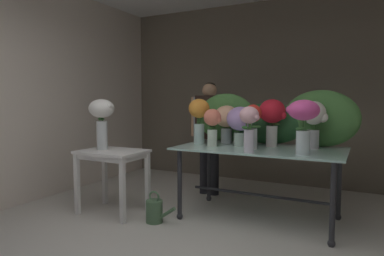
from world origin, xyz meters
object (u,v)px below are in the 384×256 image
object	(u,v)px
vase_coral_tulips	(212,124)
watering_can	(155,211)
vase_peach_snapdragons	(227,120)
vase_scarlet_stock	(253,121)
florist	(209,126)
vase_sunset_ranunculus	(199,115)
vase_blush_dahlias	(249,124)
vase_crimson_hydrangea	(272,116)
vase_lilac_peonies	(240,121)
vase_fuchsia_carnations	(303,118)
vase_white_roses_tall	(102,116)
display_table_glass	(260,158)
vase_ivory_freesia	(314,119)
side_table_white	(112,159)

from	to	relation	value
vase_coral_tulips	watering_can	bearing A→B (deg)	-133.45
vase_peach_snapdragons	vase_scarlet_stock	world-z (taller)	vase_scarlet_stock
florist	vase_sunset_ranunculus	size ratio (longest dim) A/B	2.93
vase_blush_dahlias	watering_can	world-z (taller)	vase_blush_dahlias
vase_crimson_hydrangea	vase_sunset_ranunculus	bearing A→B (deg)	-171.38
vase_lilac_peonies	watering_can	size ratio (longest dim) A/B	1.26
vase_fuchsia_carnations	vase_white_roses_tall	distance (m)	2.23
vase_white_roses_tall	vase_fuchsia_carnations	bearing A→B (deg)	6.82
display_table_glass	vase_sunset_ranunculus	xyz separation A→B (m)	(-0.74, 0.02, 0.45)
vase_blush_dahlias	vase_peach_snapdragons	size ratio (longest dim) A/B	1.00
vase_lilac_peonies	vase_crimson_hydrangea	distance (m)	0.36
vase_lilac_peonies	vase_white_roses_tall	size ratio (longest dim) A/B	0.75
vase_ivory_freesia	vase_crimson_hydrangea	world-z (taller)	vase_crimson_hydrangea
vase_fuchsia_carnations	vase_peach_snapdragons	bearing A→B (deg)	152.59
vase_lilac_peonies	vase_fuchsia_carnations	xyz separation A→B (m)	(0.73, -0.32, 0.07)
vase_white_roses_tall	watering_can	bearing A→B (deg)	-3.61
display_table_glass	florist	world-z (taller)	florist
display_table_glass	vase_lilac_peonies	world-z (taller)	vase_lilac_peonies
florist	vase_lilac_peonies	distance (m)	0.94
display_table_glass	vase_crimson_hydrangea	world-z (taller)	vase_crimson_hydrangea
vase_fuchsia_carnations	vase_lilac_peonies	bearing A→B (deg)	156.28
vase_sunset_ranunculus	watering_can	size ratio (longest dim) A/B	1.51
florist	display_table_glass	bearing A→B (deg)	-36.69
vase_blush_dahlias	vase_sunset_ranunculus	xyz separation A→B (m)	(-0.75, 0.43, 0.05)
florist	vase_peach_snapdragons	world-z (taller)	florist
vase_fuchsia_carnations	side_table_white	bearing A→B (deg)	-172.71
vase_lilac_peonies	vase_fuchsia_carnations	distance (m)	0.80
vase_lilac_peonies	vase_scarlet_stock	xyz separation A→B (m)	(0.20, -0.17, 0.02)
florist	vase_peach_snapdragons	xyz separation A→B (m)	(0.44, -0.47, 0.13)
vase_scarlet_stock	vase_coral_tulips	bearing A→B (deg)	177.64
display_table_glass	vase_crimson_hydrangea	bearing A→B (deg)	58.25
florist	vase_sunset_ranunculus	distance (m)	0.70
vase_blush_dahlias	side_table_white	bearing A→B (deg)	-174.62
vase_white_roses_tall	florist	bearing A→B (deg)	56.67
vase_fuchsia_carnations	watering_can	bearing A→B (deg)	-167.91
vase_blush_dahlias	watering_can	bearing A→B (deg)	-168.55
florist	vase_ivory_freesia	distance (m)	1.53
vase_peach_snapdragons	watering_can	xyz separation A→B (m)	(-0.50, -0.81, -0.95)
vase_scarlet_stock	vase_crimson_hydrangea	size ratio (longest dim) A/B	0.89
display_table_glass	vase_white_roses_tall	world-z (taller)	vase_white_roses_tall
display_table_glass	vase_sunset_ranunculus	size ratio (longest dim) A/B	3.32
vase_white_roses_tall	vase_ivory_freesia	bearing A→B (deg)	18.15
side_table_white	vase_coral_tulips	distance (m)	1.23
vase_white_roses_tall	vase_sunset_ranunculus	bearing A→B (deg)	30.65
vase_scarlet_stock	vase_fuchsia_carnations	size ratio (longest dim) A/B	0.91
vase_ivory_freesia	vase_sunset_ranunculus	bearing A→B (deg)	-172.95
vase_sunset_ranunculus	vase_crimson_hydrangea	distance (m)	0.84
vase_scarlet_stock	vase_crimson_hydrangea	distance (m)	0.32
vase_fuchsia_carnations	vase_white_roses_tall	xyz separation A→B (m)	(-2.22, -0.27, -0.02)
vase_peach_snapdragons	vase_blush_dahlias	bearing A→B (deg)	-52.42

